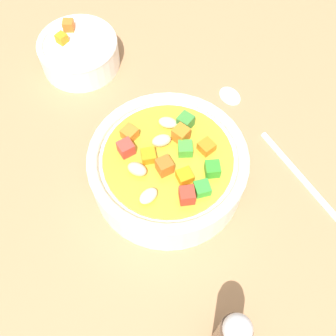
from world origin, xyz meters
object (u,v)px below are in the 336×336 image
Objects in this scene: spoon at (264,133)px; pepper_shaker at (232,335)px; side_bowl_small at (79,52)px; soup_bowl_main at (168,167)px.

pepper_shaker is (-19.52, 14.27, 4.15)cm from spoon.
spoon is 25.96cm from side_bowl_small.
soup_bowl_main is 1.86× the size of pepper_shaker.
pepper_shaker is at bearing 133.45° from spoon.
soup_bowl_main is 0.78× the size of spoon.
soup_bowl_main reaches higher than spoon.
pepper_shaker is at bearing 176.15° from soup_bowl_main.
pepper_shaker is (-38.67, -3.18, 2.43)cm from side_bowl_small.
side_bowl_small is at bearing 4.71° from pepper_shaker.
side_bowl_small is at bearing 11.99° from soup_bowl_main.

